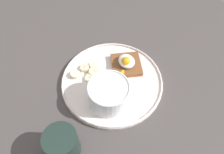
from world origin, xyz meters
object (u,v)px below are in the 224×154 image
at_px(poached_egg, 126,61).
at_px(banana_slice_front, 90,78).
at_px(banana_slice_right, 94,65).
at_px(coffee_mug, 62,144).
at_px(banana_slice_back, 75,74).
at_px(oatmeal_bowl, 109,94).
at_px(banana_slice_inner, 94,72).
at_px(banana_slice_left, 85,68).
at_px(toast_slice, 126,65).

bearing_deg(poached_egg, banana_slice_front, 82.04).
height_order(banana_slice_front, banana_slice_right, banana_slice_right).
bearing_deg(coffee_mug, banana_slice_front, -45.04).
relative_size(poached_egg, banana_slice_back, 1.77).
height_order(oatmeal_bowl, banana_slice_back, oatmeal_bowl).
bearing_deg(coffee_mug, banana_slice_back, -32.61).
height_order(banana_slice_inner, coffee_mug, coffee_mug).
bearing_deg(banana_slice_right, banana_slice_left, 78.36).
relative_size(oatmeal_bowl, banana_slice_front, 2.74).
bearing_deg(coffee_mug, oatmeal_bowl, -69.84).
bearing_deg(banana_slice_left, poached_egg, -117.25).
bearing_deg(banana_slice_inner, oatmeal_bowl, 174.43).
bearing_deg(banana_slice_left, toast_slice, -116.27).
distance_m(toast_slice, banana_slice_right, 0.10).
bearing_deg(banana_slice_inner, poached_egg, -106.69).
distance_m(oatmeal_bowl, banana_slice_right, 0.13).
bearing_deg(banana_slice_right, banana_slice_back, 91.18).
xyz_separation_m(banana_slice_front, coffee_mug, (-0.15, 0.15, 0.03)).
bearing_deg(toast_slice, banana_slice_inner, 74.44).
bearing_deg(poached_egg, banana_slice_right, 58.32).
bearing_deg(poached_egg, toast_slice, -50.67).
xyz_separation_m(toast_slice, banana_slice_left, (0.06, 0.12, -0.00)).
xyz_separation_m(poached_egg, coffee_mug, (-0.14, 0.27, 0.00)).
xyz_separation_m(oatmeal_bowl, coffee_mug, (-0.06, 0.17, -0.00)).
xyz_separation_m(toast_slice, banana_slice_right, (0.05, 0.09, -0.00)).
distance_m(poached_egg, banana_slice_inner, 0.10).
bearing_deg(banana_slice_right, toast_slice, -120.39).
height_order(poached_egg, banana_slice_front, poached_egg).
bearing_deg(poached_egg, coffee_mug, 116.60).
distance_m(banana_slice_front, coffee_mug, 0.22).
distance_m(poached_egg, banana_slice_front, 0.12).
relative_size(poached_egg, banana_slice_left, 1.73).
distance_m(banana_slice_left, banana_slice_right, 0.03).
distance_m(oatmeal_bowl, banana_slice_left, 0.14).
bearing_deg(banana_slice_left, coffee_mug, 141.20).
height_order(oatmeal_bowl, banana_slice_left, oatmeal_bowl).
distance_m(toast_slice, banana_slice_front, 0.12).
xyz_separation_m(oatmeal_bowl, poached_egg, (0.08, -0.11, -0.01)).
distance_m(toast_slice, banana_slice_left, 0.13).
bearing_deg(banana_slice_inner, banana_slice_left, 30.99).
height_order(banana_slice_left, banana_slice_right, banana_slice_right).
relative_size(banana_slice_front, banana_slice_right, 1.34).
distance_m(banana_slice_back, coffee_mug, 0.23).
xyz_separation_m(banana_slice_front, banana_slice_back, (0.04, 0.03, -0.00)).
bearing_deg(banana_slice_right, coffee_mug, 135.60).
relative_size(banana_slice_back, coffee_mug, 0.38).
xyz_separation_m(banana_slice_back, coffee_mug, (-0.19, 0.12, 0.03)).
bearing_deg(banana_slice_left, banana_slice_inner, -149.01).
bearing_deg(banana_slice_back, banana_slice_inner, -112.71).
bearing_deg(banana_slice_front, banana_slice_left, -5.47).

